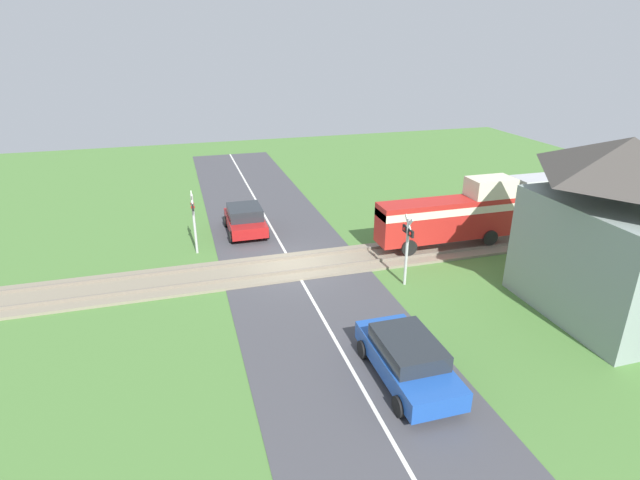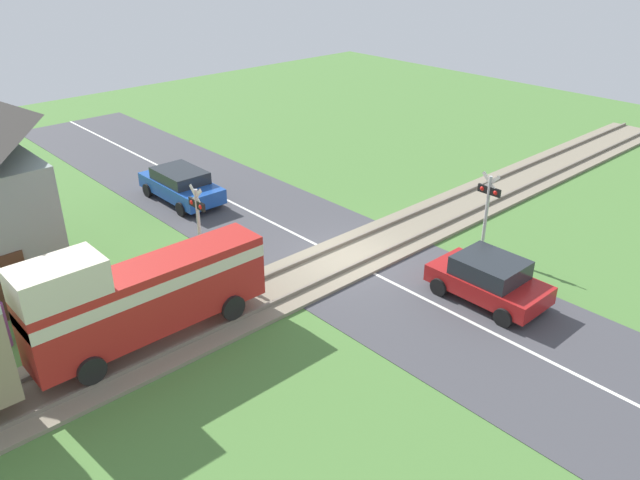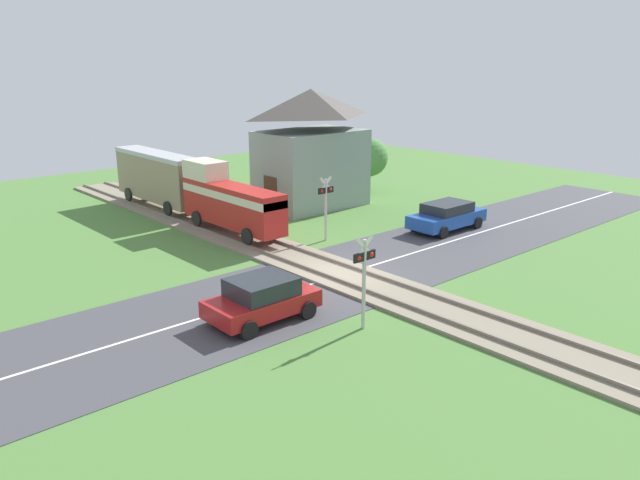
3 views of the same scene
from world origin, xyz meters
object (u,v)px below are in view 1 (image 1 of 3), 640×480
(crossing_signal_west_approach, at_px, (193,215))
(crossing_signal_east_approach, at_px, (407,241))
(car_far_side, at_px, (407,358))
(station_building, at_px, (612,233))
(car_near_crossing, at_px, (245,219))
(train, at_px, (518,206))
(pedestrian_by_station, at_px, (538,250))

(crossing_signal_west_approach, relative_size, crossing_signal_east_approach, 1.00)
(car_far_side, relative_size, station_building, 0.65)
(car_near_crossing, relative_size, crossing_signal_west_approach, 1.20)
(train, bearing_deg, car_far_side, -49.47)
(car_far_side, xyz_separation_m, crossing_signal_west_approach, (-11.52, -5.53, 1.21))
(crossing_signal_west_approach, bearing_deg, train, 79.48)
(car_near_crossing, bearing_deg, crossing_signal_east_approach, 35.31)
(station_building, distance_m, pedestrian_by_station, 4.98)
(car_near_crossing, bearing_deg, station_building, 43.55)
(crossing_signal_east_approach, bearing_deg, pedestrian_by_station, 90.77)
(train, bearing_deg, station_building, -12.90)
(crossing_signal_east_approach, bearing_deg, train, 111.30)
(car_near_crossing, xyz_separation_m, pedestrian_by_station, (7.71, 12.13, -0.02))
(crossing_signal_west_approach, relative_size, pedestrian_by_station, 1.89)
(pedestrian_by_station, bearing_deg, train, 163.33)
(train, height_order, car_near_crossing, train)
(crossing_signal_west_approach, distance_m, crossing_signal_east_approach, 10.02)
(station_building, height_order, pedestrian_by_station, station_building)
(crossing_signal_east_approach, height_order, pedestrian_by_station, crossing_signal_east_approach)
(car_far_side, distance_m, crossing_signal_west_approach, 12.84)
(station_building, relative_size, pedestrian_by_station, 4.12)
(car_far_side, relative_size, crossing_signal_west_approach, 1.41)
(car_far_side, height_order, crossing_signal_east_approach, crossing_signal_east_approach)
(crossing_signal_west_approach, xyz_separation_m, station_building, (9.94, 14.00, 1.29))
(crossing_signal_west_approach, height_order, crossing_signal_east_approach, same)
(train, distance_m, station_building, 7.36)
(train, xyz_separation_m, car_far_side, (8.62, -10.09, -1.11))
(car_far_side, xyz_separation_m, crossing_signal_east_approach, (-5.72, 2.65, 1.21))
(car_near_crossing, distance_m, station_building, 16.67)
(crossing_signal_west_approach, height_order, station_building, station_building)
(car_far_side, height_order, pedestrian_by_station, pedestrian_by_station)
(car_near_crossing, height_order, station_building, station_building)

